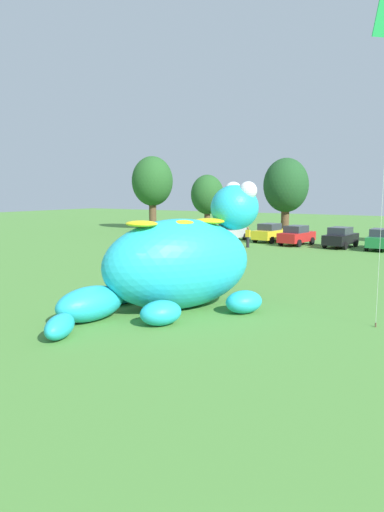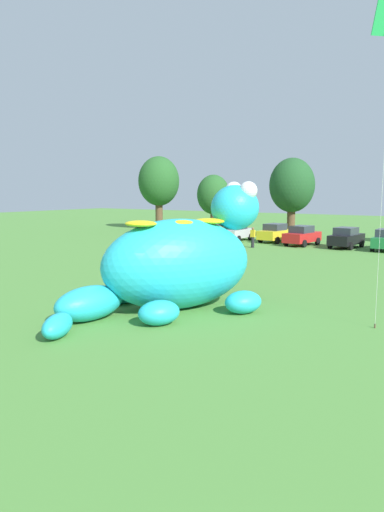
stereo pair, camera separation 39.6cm
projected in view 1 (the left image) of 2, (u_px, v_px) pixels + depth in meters
The scene contains 13 objects.
ground_plane at pixel (138, 311), 19.00m from camera, with size 160.00×160.00×0.00m, color #4C8438.
giant_inflatable_creature at pixel (179, 262), 19.19m from camera, with size 6.75×10.16×5.12m.
car_orange at pixel (204, 229), 48.13m from camera, with size 2.06×4.16×1.72m.
car_silver at pixel (231, 232), 45.32m from camera, with size 2.04×4.15×1.72m.
car_yellow at pixel (270, 233), 44.28m from camera, with size 2.23×4.24×1.72m.
car_red at pixel (297, 235), 41.68m from camera, with size 2.30×4.27×1.72m.
car_black at pixel (341, 237), 39.88m from camera, with size 2.22×4.24×1.72m.
car_green at pixel (381, 239), 38.23m from camera, with size 1.98×4.12×1.72m.
tree_far_left at pixel (152, 182), 58.21m from camera, with size 5.00×5.00×8.87m.
tree_left at pixel (207, 195), 53.22m from camera, with size 3.65×3.65×6.49m.
tree_mid_left at pixel (286, 186), 47.61m from camera, with size 4.48×4.48×7.95m.
spectator_near_inflatable at pixel (179, 235), 42.16m from camera, with size 0.38×0.26×1.71m.
spectator_mid_field at pixel (248, 237), 39.96m from camera, with size 0.38×0.26×1.71m.
Camera 1 is at (11.75, -14.49, 4.75)m, focal length 33.55 mm.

